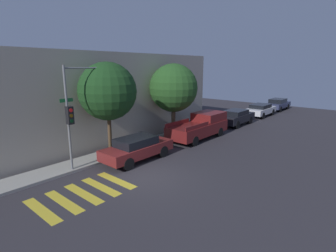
{
  "coord_description": "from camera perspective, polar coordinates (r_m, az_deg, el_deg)",
  "views": [
    {
      "loc": [
        -8.52,
        -8.87,
        5.46
      ],
      "look_at": [
        4.19,
        2.1,
        1.6
      ],
      "focal_mm": 28.0,
      "sensor_mm": 36.0,
      "label": 1
    }
  ],
  "objects": [
    {
      "name": "ground_plane",
      "position": [
        13.46,
        -5.0,
        -11.04
      ],
      "size": [
        60.0,
        60.0,
        0.0
      ],
      "primitive_type": "plane",
      "color": "#2D2B30"
    },
    {
      "name": "traffic_light_pole",
      "position": [
        14.23,
        -19.34,
        4.53
      ],
      "size": [
        2.53,
        0.56,
        5.51
      ],
      "color": "slate",
      "rests_on": "ground"
    },
    {
      "name": "crosswalk",
      "position": [
        12.4,
        -17.97,
        -13.84
      ],
      "size": [
        4.07,
        2.6,
        0.0
      ],
      "color": "gold",
      "rests_on": "ground"
    },
    {
      "name": "sedan_middle",
      "position": [
        25.51,
        14.61,
        1.95
      ],
      "size": [
        4.43,
        1.81,
        1.44
      ],
      "color": "black",
      "rests_on": "ground"
    },
    {
      "name": "sedan_far_end",
      "position": [
        30.83,
        19.49,
        3.39
      ],
      "size": [
        4.63,
        1.89,
        1.35
      ],
      "color": "silver",
      "rests_on": "ground"
    },
    {
      "name": "building_row",
      "position": [
        19.26,
        -22.69,
        5.16
      ],
      "size": [
        26.0,
        6.0,
        6.37
      ],
      "primitive_type": "cube",
      "color": "#A89E8E",
      "rests_on": "ground"
    },
    {
      "name": "sedan_near_corner",
      "position": [
        15.53,
        -6.72,
        -4.74
      ],
      "size": [
        4.5,
        1.75,
        1.42
      ],
      "color": "maroon",
      "rests_on": "ground"
    },
    {
      "name": "tree_near_corner",
      "position": [
        15.76,
        -13.01,
        7.34
      ],
      "size": [
        3.4,
        3.4,
        5.72
      ],
      "color": "#4C3823",
      "rests_on": "ground"
    },
    {
      "name": "tree_midblock",
      "position": [
        19.93,
        1.21,
        8.26
      ],
      "size": [
        3.64,
        3.64,
        5.66
      ],
      "color": "brown",
      "rests_on": "ground"
    },
    {
      "name": "pickup_truck",
      "position": [
        20.36,
        7.08,
        0.02
      ],
      "size": [
        5.54,
        2.07,
        1.86
      ],
      "color": "maroon",
      "rests_on": "ground"
    },
    {
      "name": "sidewalk",
      "position": [
        16.37,
        -14.97,
        -6.73
      ],
      "size": [
        26.0,
        1.66,
        0.14
      ],
      "primitive_type": "cube",
      "color": "gray",
      "rests_on": "ground"
    },
    {
      "name": "sedan_tail_of_row",
      "position": [
        36.04,
        22.78,
        4.45
      ],
      "size": [
        4.62,
        1.8,
        1.43
      ],
      "color": "#2D3351",
      "rests_on": "ground"
    }
  ]
}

